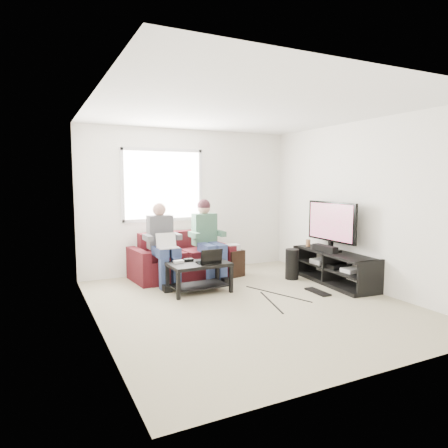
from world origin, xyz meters
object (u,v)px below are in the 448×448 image
(sofa, at_px, (181,261))
(tv, at_px, (331,223))
(coffee_table, at_px, (199,270))
(tv_stand, at_px, (334,270))
(subwoofer, at_px, (292,264))
(end_table, at_px, (233,262))

(sofa, xyz_separation_m, tv, (2.10, -1.42, 0.69))
(coffee_table, relative_size, tv, 0.83)
(sofa, relative_size, tv, 1.58)
(tv_stand, relative_size, subwoofer, 3.14)
(coffee_table, height_order, subwoofer, subwoofer)
(sofa, bearing_deg, tv_stand, -35.81)
(tv_stand, bearing_deg, end_table, 135.73)
(coffee_table, distance_m, tv, 2.30)
(sofa, distance_m, tv, 2.63)
(coffee_table, bearing_deg, tv, -11.07)
(end_table, bearing_deg, coffee_table, -143.59)
(end_table, bearing_deg, subwoofer, -38.63)
(subwoofer, xyz_separation_m, end_table, (-0.81, 0.64, -0.00))
(coffee_table, distance_m, end_table, 1.16)
(tv_stand, xyz_separation_m, subwoofer, (-0.43, 0.56, 0.02))
(sofa, relative_size, coffee_table, 1.89)
(sofa, height_order, tv_stand, sofa)
(coffee_table, bearing_deg, subwoofer, 1.33)
(sofa, xyz_separation_m, end_table, (0.86, -0.31, -0.04))
(coffee_table, relative_size, subwoofer, 1.77)
(sofa, distance_m, coffee_table, 1.00)
(tv, bearing_deg, subwoofer, 132.85)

